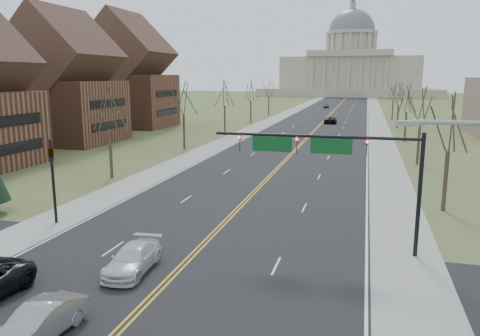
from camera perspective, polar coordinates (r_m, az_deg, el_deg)
The scene contains 26 objects.
road at distance 124.60m, azimuth 10.74°, elevation 6.24°, with size 20.00×380.00×0.01m, color black.
cross_road at distance 24.19m, azimuth -9.52°, elevation -14.07°, with size 120.00×14.00×0.01m, color black.
sidewalk_left at distance 126.07m, azimuth 5.26°, elevation 6.45°, with size 4.00×380.00×0.03m, color gray.
sidewalk_right at distance 124.27m, azimuth 16.29°, elevation 5.98°, with size 4.00×380.00×0.03m, color gray.
center_line at distance 124.60m, azimuth 10.74°, elevation 6.25°, with size 0.42×380.00×0.01m, color gold.
edge_line_left at distance 125.71m, azimuth 6.26°, elevation 6.42°, with size 0.15×380.00×0.01m, color silver.
edge_line_right at distance 124.25m, azimuth 15.27°, elevation 6.04°, with size 0.15×380.00×0.01m, color silver.
capitol at distance 263.93m, azimuth 13.27°, elevation 11.72°, with size 90.00×60.00×50.00m.
signal_mast at distance 27.75m, azimuth 10.92°, elevation 1.64°, with size 12.12×0.44×7.20m.
signal_left at distance 34.98m, azimuth -21.89°, elevation -0.43°, with size 0.32×0.36×6.00m.
tree_r_0 at distance 38.50m, azimuth 24.24°, elevation 4.65°, with size 3.74×3.74×8.50m.
tree_l_0 at distance 48.76m, azimuth -15.76°, elevation 6.84°, with size 3.96×3.96×9.00m.
tree_r_1 at distance 58.27m, azimuth 21.22°, elevation 6.76°, with size 3.74×3.74×8.50m.
tree_l_1 at distance 66.71m, azimuth -6.93°, elevation 8.23°, with size 3.96×3.96×9.00m.
tree_r_2 at distance 78.16m, azimuth 19.72°, elevation 7.79°, with size 3.74×3.74×8.50m.
tree_l_2 at distance 85.57m, azimuth -1.88°, elevation 8.93°, with size 3.96×3.96×9.00m.
tree_r_3 at distance 98.09m, azimuth 18.82°, elevation 8.40°, with size 3.74×3.74×8.50m.
tree_l_3 at distance 104.86m, azimuth 1.33°, elevation 9.34°, with size 3.96×3.96×9.00m.
tree_r_4 at distance 118.04m, azimuth 18.23°, elevation 8.81°, with size 3.74×3.74×8.50m.
tree_l_4 at distance 124.37m, azimuth 3.55°, elevation 9.61°, with size 3.96×3.96×9.00m.
bldg_left_mid at distance 78.30m, azimuth -20.63°, elevation 9.20°, with size 15.10×14.28×20.75m.
bldg_left_far at distance 99.77m, azimuth -13.53°, elevation 10.44°, with size 17.10×14.28×23.25m.
car_sb_inner_lead at distance 20.92m, azimuth -23.27°, elevation -16.91°, with size 1.51×4.33×1.43m, color #919298.
car_sb_inner_second at distance 25.96m, azimuth -12.95°, elevation -10.74°, with size 1.92×4.73×1.37m, color silver.
car_far_nb at distance 105.54m, azimuth 10.98°, elevation 5.80°, with size 2.52×5.46×1.52m, color black.
car_far_sb at distance 156.94m, azimuth 10.47°, elevation 7.51°, with size 1.82×4.53×1.54m, color #505458.
Camera 1 is at (9.34, -13.82, 10.25)m, focal length 35.00 mm.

